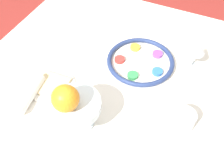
# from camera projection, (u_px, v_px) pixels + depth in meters

# --- Properties ---
(ground_plane) EXTENTS (8.00, 8.00, 0.00)m
(ground_plane) POSITION_uv_depth(u_px,v_px,m) (102.00, 164.00, 1.58)
(ground_plane) COLOR maroon
(dining_table) EXTENTS (1.34, 1.10, 0.71)m
(dining_table) POSITION_uv_depth(u_px,v_px,m) (100.00, 135.00, 1.31)
(dining_table) COLOR silver
(dining_table) RESTS_ON ground_plane
(seder_plate) EXTENTS (0.29, 0.29, 0.03)m
(seder_plate) POSITION_uv_depth(u_px,v_px,m) (140.00, 62.00, 1.12)
(seder_plate) COLOR silver
(seder_plate) RESTS_ON dining_table
(wine_glass) EXTENTS (0.08, 0.08, 0.14)m
(wine_glass) POSITION_uv_depth(u_px,v_px,m) (197.00, 48.00, 1.04)
(wine_glass) COLOR silver
(wine_glass) RESTS_ON dining_table
(fruit_stand) EXTENTS (0.17, 0.17, 0.12)m
(fruit_stand) POSITION_uv_depth(u_px,v_px,m) (76.00, 108.00, 0.88)
(fruit_stand) COLOR silver
(fruit_stand) RESTS_ON dining_table
(orange_fruit) EXTENTS (0.09, 0.09, 0.09)m
(orange_fruit) POSITION_uv_depth(u_px,v_px,m) (65.00, 98.00, 0.81)
(orange_fruit) COLOR orange
(orange_fruit) RESTS_ON fruit_stand
(bread_plate) EXTENTS (0.18, 0.18, 0.02)m
(bread_plate) POSITION_uv_depth(u_px,v_px,m) (53.00, 86.00, 1.04)
(bread_plate) COLOR silver
(bread_plate) RESTS_ON dining_table
(napkin_roll) EXTENTS (0.18, 0.07, 0.05)m
(napkin_roll) POSITION_uv_depth(u_px,v_px,m) (29.00, 93.00, 1.00)
(napkin_roll) COLOR white
(napkin_roll) RESTS_ON dining_table
(cup_near) EXTENTS (0.08, 0.08, 0.08)m
(cup_near) POSITION_uv_depth(u_px,v_px,m) (183.00, 121.00, 0.90)
(cup_near) COLOR silver
(cup_near) RESTS_ON dining_table
(fork_left) EXTENTS (0.05, 0.16, 0.01)m
(fork_left) POSITION_uv_depth(u_px,v_px,m) (199.00, 70.00, 1.11)
(fork_left) COLOR silver
(fork_left) RESTS_ON dining_table
(fork_right) EXTENTS (0.05, 0.16, 0.01)m
(fork_right) POSITION_uv_depth(u_px,v_px,m) (198.00, 75.00, 1.09)
(fork_right) COLOR silver
(fork_right) RESTS_ON dining_table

